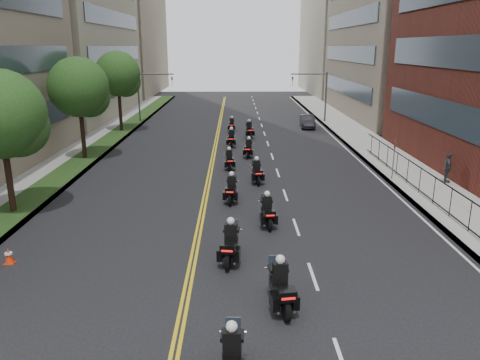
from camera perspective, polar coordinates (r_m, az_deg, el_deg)
The scene contains 22 objects.
sidewalk_right at distance 38.69m, azimuth 17.06°, elevation 2.92°, with size 4.00×90.00×0.15m, color gray.
sidewalk_left at distance 38.86m, azimuth -19.04°, elevation 2.80°, with size 4.00×90.00×0.15m, color gray.
grass_strip at distance 38.59m, azimuth -17.93°, elevation 2.96°, with size 2.00×90.00×0.04m, color #1B3613.
building_right_far at distance 91.54m, azimuth 13.49°, elevation 18.48°, with size 15.00×28.00×26.00m, color gray.
building_left_far at distance 91.79m, azimuth -15.47°, elevation 18.35°, with size 16.00×28.00×26.00m, color gray.
iron_fence at distance 26.39m, azimuth 23.41°, elevation -1.77°, with size 0.05×28.00×1.50m.
street_trees at distance 31.79m, azimuth -21.76°, elevation 9.05°, with size 4.40×38.40×7.98m.
traffic_signal_right at distance 53.93m, azimuth 9.44°, elevation 10.82°, with size 4.09×0.20×5.60m.
traffic_signal_left at distance 54.03m, azimuth -11.28°, elevation 10.74°, with size 4.09×0.20×5.60m.
motorcycle_1 at distance 15.78m, azimuth 4.99°, elevation -12.98°, with size 0.76×2.49×1.84m.
motorcycle_2 at distance 18.84m, azimuth -1.19°, elevation -7.90°, with size 0.72×2.49×1.84m.
motorcycle_3 at distance 22.57m, azimuth 3.35°, elevation -3.93°, with size 0.61×2.31×1.70m.
motorcycle_4 at distance 25.93m, azimuth -1.06°, elevation -1.23°, with size 0.63×2.33×1.72m.
motorcycle_5 at distance 29.60m, azimuth 2.06°, elevation 0.92°, with size 0.62×2.28×1.68m.
motorcycle_6 at distance 32.90m, azimuth -1.32°, elevation 2.40°, with size 0.58×2.15×1.59m.
motorcycle_7 at distance 36.54m, azimuth 1.06°, elevation 3.80°, with size 0.65×2.20×1.62m.
motorcycle_8 at distance 40.38m, azimuth -1.05°, elevation 5.02°, with size 0.57×2.32×1.71m.
motorcycle_9 at distance 44.44m, azimuth 1.15°, elevation 6.06°, with size 0.66×2.38×1.76m.
motorcycle_10 at distance 47.84m, azimuth -1.01°, elevation 6.68°, with size 0.53×2.12×1.57m.
parked_sedan at distance 50.68m, azimuth 8.22°, elevation 7.10°, with size 1.42×4.06×1.34m, color black.
pedestrian_c at distance 31.79m, azimuth 23.99°, elevation 1.36°, with size 1.09×0.45×1.86m, color #3A3B41.
traffic_cone at distance 21.00m, azimuth -26.36°, elevation -8.28°, with size 0.39×0.39×0.65m.
Camera 1 is at (0.27, -10.92, 8.35)m, focal length 35.00 mm.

